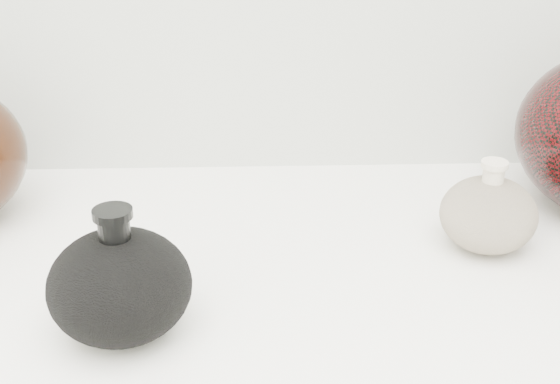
{
  "coord_description": "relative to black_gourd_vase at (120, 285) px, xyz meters",
  "views": [
    {
      "loc": [
        -0.02,
        0.16,
        1.35
      ],
      "look_at": [
        0.0,
        0.92,
        0.99
      ],
      "focal_mm": 50.0,
      "sensor_mm": 36.0,
      "label": 1
    }
  ],
  "objects": [
    {
      "name": "room",
      "position": [
        0.15,
        -0.52,
        0.35
      ],
      "size": [
        3.04,
        2.42,
        2.64
      ],
      "color": "slate",
      "rests_on": "ground"
    },
    {
      "name": "black_gourd_vase",
      "position": [
        0.0,
        0.0,
        0.0
      ],
      "size": [
        0.17,
        0.17,
        0.14
      ],
      "color": "black",
      "rests_on": "display_counter"
    },
    {
      "name": "cream_gourd_vase",
      "position": [
        0.4,
        0.16,
        -0.01
      ],
      "size": [
        0.14,
        0.14,
        0.11
      ],
      "color": "#BCAD90",
      "rests_on": "display_counter"
    }
  ]
}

